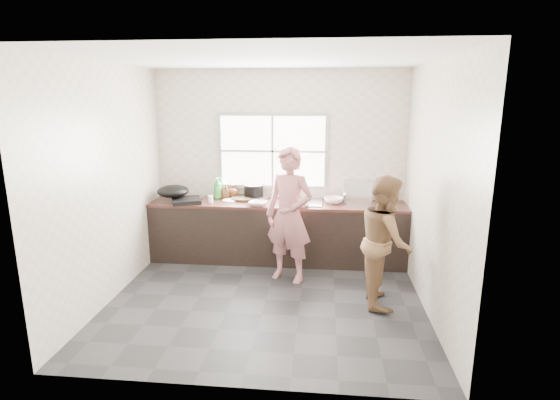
# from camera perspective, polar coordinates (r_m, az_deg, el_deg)

# --- Properties ---
(floor) EXTENTS (3.60, 3.20, 0.01)m
(floor) POSITION_cam_1_polar(r_m,az_deg,el_deg) (5.25, -1.84, -12.91)
(floor) COLOR #262628
(floor) RESTS_ON ground
(ceiling) EXTENTS (3.60, 3.20, 0.01)m
(ceiling) POSITION_cam_1_polar(r_m,az_deg,el_deg) (4.72, -2.09, 18.03)
(ceiling) COLOR silver
(ceiling) RESTS_ON wall_back
(wall_back) EXTENTS (3.60, 0.01, 2.70)m
(wall_back) POSITION_cam_1_polar(r_m,az_deg,el_deg) (6.38, -0.04, 4.63)
(wall_back) COLOR beige
(wall_back) RESTS_ON ground
(wall_left) EXTENTS (0.01, 3.20, 2.70)m
(wall_left) POSITION_cam_1_polar(r_m,az_deg,el_deg) (5.35, -21.50, 1.99)
(wall_left) COLOR beige
(wall_left) RESTS_ON ground
(wall_right) EXTENTS (0.01, 3.20, 2.70)m
(wall_right) POSITION_cam_1_polar(r_m,az_deg,el_deg) (4.91, 19.42, 1.19)
(wall_right) COLOR beige
(wall_right) RESTS_ON ground
(wall_front) EXTENTS (3.60, 0.01, 2.70)m
(wall_front) POSITION_cam_1_polar(r_m,az_deg,el_deg) (3.27, -5.69, -3.97)
(wall_front) COLOR beige
(wall_front) RESTS_ON ground
(cabinet) EXTENTS (3.60, 0.62, 0.82)m
(cabinet) POSITION_cam_1_polar(r_m,az_deg,el_deg) (6.29, -0.33, -4.31)
(cabinet) COLOR black
(cabinet) RESTS_ON floor
(countertop) EXTENTS (3.60, 0.64, 0.04)m
(countertop) POSITION_cam_1_polar(r_m,az_deg,el_deg) (6.17, -0.33, -0.50)
(countertop) COLOR #381C17
(countertop) RESTS_ON cabinet
(sink) EXTENTS (0.55, 0.45, 0.02)m
(sink) POSITION_cam_1_polar(r_m,az_deg,el_deg) (6.14, 2.92, -0.35)
(sink) COLOR silver
(sink) RESTS_ON countertop
(faucet) EXTENTS (0.02, 0.02, 0.30)m
(faucet) POSITION_cam_1_polar(r_m,az_deg,el_deg) (6.30, 3.02, 1.36)
(faucet) COLOR silver
(faucet) RESTS_ON countertop
(window_frame) EXTENTS (1.60, 0.05, 1.10)m
(window_frame) POSITION_cam_1_polar(r_m,az_deg,el_deg) (6.35, -0.96, 6.41)
(window_frame) COLOR #9EA0A5
(window_frame) RESTS_ON wall_back
(window_glazing) EXTENTS (1.50, 0.01, 1.00)m
(window_glazing) POSITION_cam_1_polar(r_m,az_deg,el_deg) (6.32, -0.99, 6.38)
(window_glazing) COLOR white
(window_glazing) RESTS_ON window_frame
(woman) EXTENTS (0.69, 0.58, 1.61)m
(woman) POSITION_cam_1_polar(r_m,az_deg,el_deg) (5.52, 1.21, -2.59)
(woman) COLOR #C07377
(woman) RESTS_ON floor
(person_side) EXTENTS (0.57, 0.73, 1.49)m
(person_side) POSITION_cam_1_polar(r_m,az_deg,el_deg) (5.06, 13.61, -5.20)
(person_side) COLOR brown
(person_side) RESTS_ON floor
(cutting_board) EXTENTS (0.48, 0.48, 0.04)m
(cutting_board) POSITION_cam_1_polar(r_m,az_deg,el_deg) (6.35, -4.68, 0.22)
(cutting_board) COLOR black
(cutting_board) RESTS_ON countertop
(cleaver) EXTENTS (0.23, 0.20, 0.01)m
(cleaver) POSITION_cam_1_polar(r_m,az_deg,el_deg) (6.23, -2.68, 0.21)
(cleaver) COLOR silver
(cleaver) RESTS_ON cutting_board
(bowl_mince) EXTENTS (0.30, 0.30, 0.06)m
(bowl_mince) POSITION_cam_1_polar(r_m,az_deg,el_deg) (5.99, -2.90, -0.46)
(bowl_mince) COLOR silver
(bowl_mince) RESTS_ON countertop
(bowl_crabs) EXTENTS (0.27, 0.27, 0.07)m
(bowl_crabs) POSITION_cam_1_polar(r_m,az_deg,el_deg) (6.17, 7.02, -0.10)
(bowl_crabs) COLOR white
(bowl_crabs) RESTS_ON countertop
(bowl_held) EXTENTS (0.22, 0.22, 0.07)m
(bowl_held) POSITION_cam_1_polar(r_m,az_deg,el_deg) (5.93, 3.01, -0.56)
(bowl_held) COLOR white
(bowl_held) RESTS_ON countertop
(black_pot) EXTENTS (0.31, 0.31, 0.20)m
(black_pot) POSITION_cam_1_polar(r_m,az_deg,el_deg) (6.41, -3.48, 1.12)
(black_pot) COLOR black
(black_pot) RESTS_ON countertop
(plate_food) EXTENTS (0.28, 0.28, 0.02)m
(plate_food) POSITION_cam_1_polar(r_m,az_deg,el_deg) (6.29, -6.54, -0.05)
(plate_food) COLOR white
(plate_food) RESTS_ON countertop
(bottle_green) EXTENTS (0.14, 0.14, 0.32)m
(bottle_green) POSITION_cam_1_polar(r_m,az_deg,el_deg) (6.44, -8.14, 1.58)
(bottle_green) COLOR green
(bottle_green) RESTS_ON countertop
(bottle_brown_tall) EXTENTS (0.11, 0.11, 0.21)m
(bottle_brown_tall) POSITION_cam_1_polar(r_m,az_deg,el_deg) (6.43, -7.08, 1.09)
(bottle_brown_tall) COLOR #432410
(bottle_brown_tall) RESTS_ON countertop
(bottle_brown_short) EXTENTS (0.14, 0.14, 0.18)m
(bottle_brown_short) POSITION_cam_1_polar(r_m,az_deg,el_deg) (6.47, -6.11, 1.08)
(bottle_brown_short) COLOR #442511
(bottle_brown_short) RESTS_ON countertop
(glass_jar) EXTENTS (0.08, 0.08, 0.10)m
(glass_jar) POSITION_cam_1_polar(r_m,az_deg,el_deg) (6.23, -9.06, 0.11)
(glass_jar) COLOR white
(glass_jar) RESTS_ON countertop
(burner) EXTENTS (0.50, 0.50, 0.06)m
(burner) POSITION_cam_1_polar(r_m,az_deg,el_deg) (6.29, -12.15, -0.07)
(burner) COLOR black
(burner) RESTS_ON countertop
(wok) EXTENTS (0.53, 0.53, 0.17)m
(wok) POSITION_cam_1_polar(r_m,az_deg,el_deg) (6.40, -13.81, 1.13)
(wok) COLOR black
(wok) RESTS_ON burner
(dish_rack) EXTENTS (0.45, 0.36, 0.30)m
(dish_rack) POSITION_cam_1_polar(r_m,az_deg,el_deg) (6.34, 10.28, 1.25)
(dish_rack) COLOR silver
(dish_rack) RESTS_ON countertop
(pot_lid_left) EXTENTS (0.35, 0.35, 0.01)m
(pot_lid_left) POSITION_cam_1_polar(r_m,az_deg,el_deg) (6.56, -11.06, 0.32)
(pot_lid_left) COLOR #A8A9AF
(pot_lid_left) RESTS_ON countertop
(pot_lid_right) EXTENTS (0.30, 0.30, 0.01)m
(pot_lid_right) POSITION_cam_1_polar(r_m,az_deg,el_deg) (6.46, -11.45, 0.10)
(pot_lid_right) COLOR #A6A8AD
(pot_lid_right) RESTS_ON countertop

